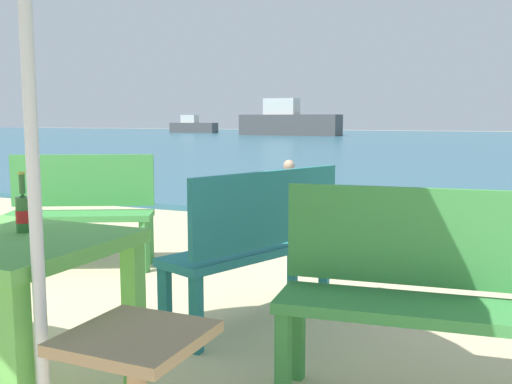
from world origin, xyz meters
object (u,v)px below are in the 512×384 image
Objects in this scene: bench_teal_center at (259,237)px; boat_tanker at (193,126)px; beer_bottle_amber at (23,211)px; side_table_wood at (137,384)px; bench_green_right at (81,204)px; bench_green_left at (418,284)px; boat_barge at (289,122)px; swimmer_person at (289,173)px.

bench_teal_center is 0.31× the size of boat_tanker.
bench_teal_center is at bearing 65.74° from beer_bottle_amber.
bench_green_right reaches higher than side_table_wood.
side_table_wood is 1.26m from bench_green_left.
bench_green_right is (-1.35, 1.92, -0.31)m from beer_bottle_amber.
bench_teal_center is at bearing 98.43° from side_table_wood.
bench_green_right is 43.25m from boat_tanker.
boat_barge reaches higher than boat_tanker.
boat_barge reaches higher than bench_green_left.
boat_tanker is at bearing 118.71° from bench_green_right.
bench_teal_center is 7.31m from swimmer_person.
boat_barge reaches higher than bench_green_right.
bench_green_left is 1.00× the size of bench_green_right.
boat_tanker is (-22.70, 38.59, 0.06)m from bench_teal_center.
bench_green_left is 3.01× the size of swimmer_person.
beer_bottle_amber is 45.58m from boat_tanker.
bench_teal_center is 37.15m from boat_barge.
side_table_wood is at bearing -70.25° from boat_barge.
beer_bottle_amber is 1.75m from bench_green_left.
boat_tanker reaches higher than side_table_wood.
bench_green_left reaches higher than side_table_wood.
beer_bottle_amber is 1.00m from side_table_wood.
bench_teal_center is 44.77m from boat_tanker.
swimmer_person is 29.86m from boat_barge.
swimmer_person is (-0.47, 6.25, -0.30)m from bench_green_right.
boat_barge reaches higher than bench_teal_center.
boat_barge is at bearing 111.35° from bench_green_left.
bench_teal_center is 1.01× the size of bench_green_right.
boat_tanker is (-23.72, 39.21, 0.06)m from bench_green_left.
bench_green_right is at bearing 124.98° from beer_bottle_amber.
side_table_wood is 38.72m from boat_barge.
bench_teal_center is 1.01× the size of bench_green_left.
boat_tanker is at bearing 121.17° from bench_green_left.
boat_tanker reaches higher than swimmer_person.
boat_tanker is (-22.93, 40.17, 0.25)m from side_table_wood.
beer_bottle_amber is 0.21× the size of bench_green_left.
side_table_wood is at bearing -60.28° from boat_tanker.
beer_bottle_amber is 0.21× the size of bench_green_right.
side_table_wood is 0.44× the size of bench_green_right.
bench_teal_center and bench_green_left have the same top height.
boat_barge is (-10.46, 27.95, 0.76)m from swimmer_person.
boat_barge is (-13.08, 36.44, 0.65)m from side_table_wood.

